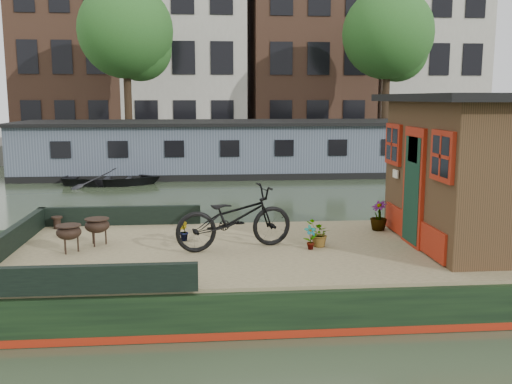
{
  "coord_description": "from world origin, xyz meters",
  "views": [
    {
      "loc": [
        -2.89,
        -8.73,
        3.0
      ],
      "look_at": [
        -2.06,
        0.5,
        1.47
      ],
      "focal_mm": 40.0,
      "sensor_mm": 36.0,
      "label": 1
    }
  ],
  "objects": [
    {
      "name": "ground",
      "position": [
        0.0,
        0.0,
        0.0
      ],
      "size": [
        120.0,
        120.0,
        0.0
      ],
      "primitive_type": "plane",
      "color": "#323F28",
      "rests_on": "ground"
    },
    {
      "name": "houseboat_hull",
      "position": [
        -1.33,
        0.0,
        0.27
      ],
      "size": [
        14.01,
        4.02,
        0.6
      ],
      "color": "black",
      "rests_on": "ground"
    },
    {
      "name": "houseboat_deck",
      "position": [
        0.0,
        0.0,
        0.62
      ],
      "size": [
        11.8,
        3.8,
        0.05
      ],
      "primitive_type": "cube",
      "color": "#9E8C61",
      "rests_on": "houseboat_hull"
    },
    {
      "name": "bow_bulwark",
      "position": [
        -5.07,
        0.0,
        0.82
      ],
      "size": [
        3.0,
        4.0,
        0.35
      ],
      "color": "black",
      "rests_on": "houseboat_deck"
    },
    {
      "name": "bicycle",
      "position": [
        -2.45,
        0.02,
        1.15
      ],
      "size": [
        2.0,
        1.14,
        0.99
      ],
      "primitive_type": "imported",
      "rotation": [
        0.0,
        0.0,
        1.84
      ],
      "color": "black",
      "rests_on": "houseboat_deck"
    },
    {
      "name": "potted_plant_a",
      "position": [
        -1.27,
        -0.14,
        0.84
      ],
      "size": [
        0.23,
        0.19,
        0.39
      ],
      "primitive_type": "imported",
      "rotation": [
        0.0,
        0.0,
        0.27
      ],
      "color": "#905E29",
      "rests_on": "houseboat_deck"
    },
    {
      "name": "potted_plant_b",
      "position": [
        -3.28,
        0.6,
        0.81
      ],
      "size": [
        0.23,
        0.22,
        0.32
      ],
      "primitive_type": "imported",
      "rotation": [
        0.0,
        0.0,
        2.47
      ],
      "color": "maroon",
      "rests_on": "houseboat_deck"
    },
    {
      "name": "potted_plant_c",
      "position": [
        -1.1,
        0.0,
        0.86
      ],
      "size": [
        0.51,
        0.51,
        0.43
      ],
      "primitive_type": "imported",
      "rotation": [
        0.0,
        0.0,
        3.92
      ],
      "color": "#97592C",
      "rests_on": "houseboat_deck"
    },
    {
      "name": "potted_plant_d",
      "position": [
        0.2,
        1.06,
        0.92
      ],
      "size": [
        0.41,
        0.41,
        0.53
      ],
      "primitive_type": "imported",
      "rotation": [
        0.0,
        0.0,
        5.24
      ],
      "color": "#9C492A",
      "rests_on": "houseboat_deck"
    },
    {
      "name": "potted_plant_e",
      "position": [
        -4.13,
        -1.7,
        0.8
      ],
      "size": [
        0.14,
        0.18,
        0.29
      ],
      "primitive_type": "imported",
      "rotation": [
        0.0,
        0.0,
        1.29
      ],
      "color": "brown",
      "rests_on": "houseboat_deck"
    },
    {
      "name": "brazier_front",
      "position": [
        -5.0,
        0.02,
        0.87
      ],
      "size": [
        0.5,
        0.5,
        0.43
      ],
      "primitive_type": null,
      "rotation": [
        0.0,
        0.0,
        -0.31
      ],
      "color": "black",
      "rests_on": "houseboat_deck"
    },
    {
      "name": "brazier_rear",
      "position": [
        -4.65,
        0.44,
        0.87
      ],
      "size": [
        0.44,
        0.44,
        0.44
      ],
      "primitive_type": null,
      "rotation": [
        0.0,
        0.0,
        -0.08
      ],
      "color": "black",
      "rests_on": "houseboat_deck"
    },
    {
      "name": "bollard_port",
      "position": [
        -5.6,
        1.7,
        0.76
      ],
      "size": [
        0.2,
        0.2,
        0.22
      ],
      "primitive_type": "cylinder",
      "color": "black",
      "rests_on": "houseboat_deck"
    },
    {
      "name": "bollard_stbd",
      "position": [
        -3.33,
        -1.7,
        0.75
      ],
      "size": [
        0.18,
        0.18,
        0.2
      ],
      "primitive_type": "cylinder",
      "color": "black",
      "rests_on": "houseboat_deck"
    },
    {
      "name": "dinghy",
      "position": [
        -6.16,
        11.5,
        0.35
      ],
      "size": [
        3.43,
        2.5,
        0.69
      ],
      "primitive_type": "imported",
      "rotation": [
        0.0,
        0.0,
        1.54
      ],
      "color": "black",
      "rests_on": "ground"
    },
    {
      "name": "far_houseboat",
      "position": [
        0.0,
        14.0,
        0.97
      ],
      "size": [
        20.4,
        4.4,
        2.11
      ],
      "color": "#515C6D",
      "rests_on": "ground"
    },
    {
      "name": "quay",
      "position": [
        0.0,
        20.5,
        0.45
      ],
      "size": [
        60.0,
        6.0,
        0.9
      ],
      "primitive_type": "cube",
      "color": "#47443F",
      "rests_on": "ground"
    },
    {
      "name": "townhouse_row",
      "position": [
        0.15,
        27.5,
        7.9
      ],
      "size": [
        27.25,
        8.0,
        16.5
      ],
      "color": "brown",
      "rests_on": "ground"
    },
    {
      "name": "tree_left",
      "position": [
        -6.36,
        19.07,
        5.89
      ],
      "size": [
        4.4,
        4.4,
        7.4
      ],
      "color": "#332316",
      "rests_on": "quay"
    },
    {
      "name": "tree_right",
      "position": [
        6.14,
        19.07,
        5.89
      ],
      "size": [
        4.4,
        4.4,
        7.4
      ],
      "color": "#332316",
      "rests_on": "quay"
    }
  ]
}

